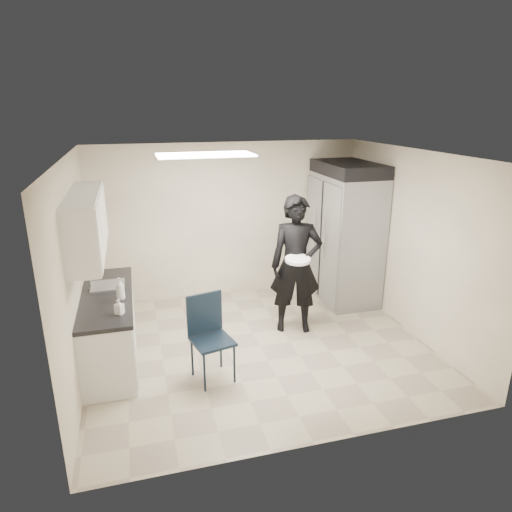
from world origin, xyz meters
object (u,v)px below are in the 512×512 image
object	(u,v)px
commercial_fridge	(345,238)
man_tuxedo	(296,265)
folding_chair	(212,341)
lower_counter	(109,329)

from	to	relation	value
commercial_fridge	man_tuxedo	distance (m)	1.50
folding_chair	man_tuxedo	xyz separation A→B (m)	(1.39, 0.97, 0.49)
lower_counter	man_tuxedo	distance (m)	2.66
man_tuxedo	lower_counter	bearing A→B (deg)	-160.65
commercial_fridge	folding_chair	xyz separation A→B (m)	(-2.58, -1.88, -0.54)
folding_chair	man_tuxedo	world-z (taller)	man_tuxedo
commercial_fridge	man_tuxedo	bearing A→B (deg)	-142.66
lower_counter	man_tuxedo	world-z (taller)	man_tuxedo
commercial_fridge	folding_chair	bearing A→B (deg)	-143.94
lower_counter	folding_chair	size ratio (longest dim) A/B	1.87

